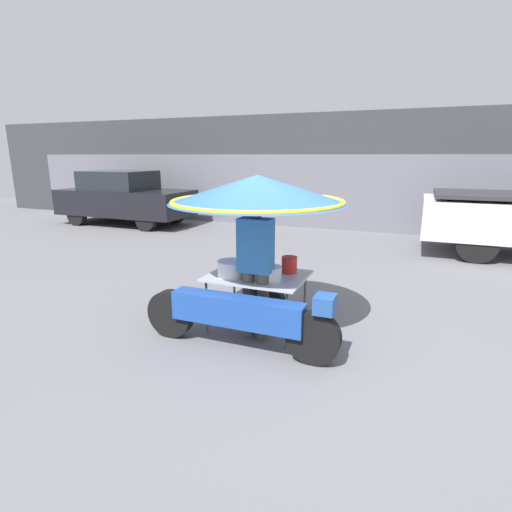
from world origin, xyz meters
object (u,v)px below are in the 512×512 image
vendor_person (256,262)px  vendor_motorcycle_cart (256,210)px  parked_car (124,198)px  potted_plant (111,200)px

vendor_person → vendor_motorcycle_cart: bearing=111.5°
vendor_person → parked_car: (-6.78, 5.91, -0.10)m
vendor_motorcycle_cart → potted_plant: size_ratio=2.25×
vendor_motorcycle_cart → vendor_person: size_ratio=1.39×
vendor_person → parked_car: bearing=138.9°
vendor_motorcycle_cart → parked_car: (-6.70, 5.70, -0.66)m
parked_car → potted_plant: parked_car is taller
vendor_motorcycle_cart → potted_plant: bearing=140.5°
vendor_motorcycle_cart → potted_plant: 10.53m
parked_car → potted_plant: size_ratio=4.08×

